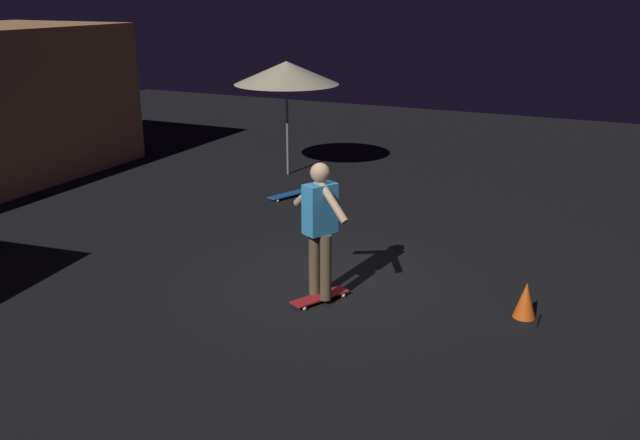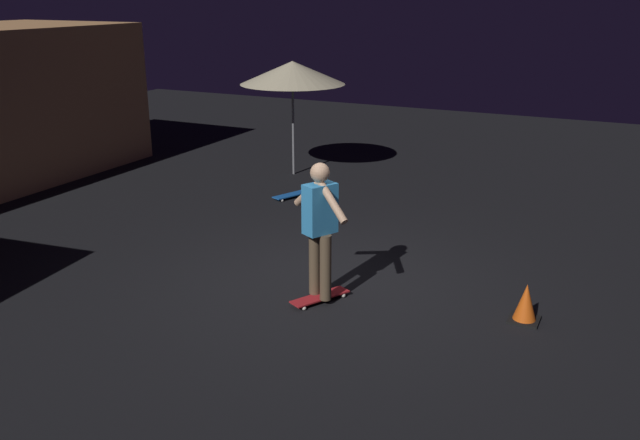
# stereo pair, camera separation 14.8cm
# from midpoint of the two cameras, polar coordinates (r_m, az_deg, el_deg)

# --- Properties ---
(ground_plane) EXTENTS (28.00, 28.00, 0.00)m
(ground_plane) POSITION_cam_midpoint_polar(r_m,az_deg,el_deg) (8.82, 0.39, -5.47)
(ground_plane) COLOR black
(patio_umbrella) EXTENTS (2.10, 2.10, 2.30)m
(patio_umbrella) POSITION_cam_midpoint_polar(r_m,az_deg,el_deg) (13.79, -3.15, 12.22)
(patio_umbrella) COLOR slate
(patio_umbrella) RESTS_ON ground_plane
(skateboard_ridden) EXTENTS (0.78, 0.54, 0.07)m
(skateboard_ridden) POSITION_cam_midpoint_polar(r_m,az_deg,el_deg) (8.36, -0.51, -6.48)
(skateboard_ridden) COLOR #AD1E23
(skateboard_ridden) RESTS_ON ground_plane
(skateboard_spare) EXTENTS (0.80, 0.48, 0.07)m
(skateboard_spare) POSITION_cam_midpoint_polar(r_m,az_deg,el_deg) (12.51, -3.10, 2.11)
(skateboard_spare) COLOR #1959B2
(skateboard_spare) RESTS_ON ground_plane
(skater) EXTENTS (0.53, 0.91, 1.67)m
(skater) POSITION_cam_midpoint_polar(r_m,az_deg,el_deg) (7.99, -0.53, -0.09)
(skater) COLOR brown
(skater) RESTS_ON skateboard_ridden
(traffic_cone) EXTENTS (0.34, 0.34, 0.46)m
(traffic_cone) POSITION_cam_midpoint_polar(r_m,az_deg,el_deg) (8.18, 16.33, -6.67)
(traffic_cone) COLOR black
(traffic_cone) RESTS_ON ground_plane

